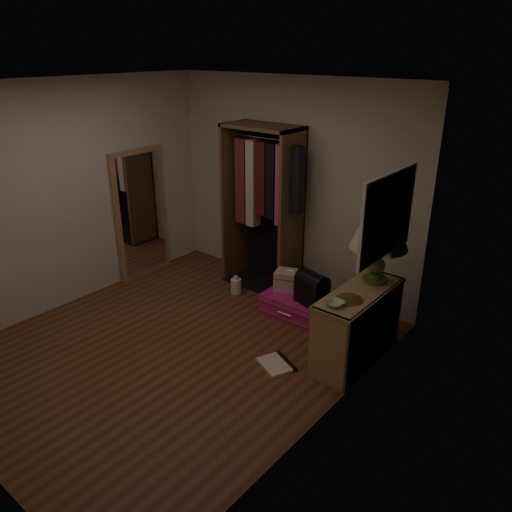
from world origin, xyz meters
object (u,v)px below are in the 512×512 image
Objects in this scene: console_bookshelf at (359,323)px; train_case at (290,280)px; table_lamp at (380,233)px; black_bag at (312,287)px; floor_mirror at (141,214)px; white_jug at (236,286)px; open_wardrobe at (266,194)px; pink_suitcase at (298,305)px.

train_case is at bearing 160.34° from console_bookshelf.
train_case is 1.46m from table_lamp.
floor_mirror is at bearing -159.54° from black_bag.
black_bag is 1.69× the size of white_jug.
floor_mirror is (-3.24, -0.04, 0.46)m from console_bookshelf.
white_jug is at bearing -167.00° from black_bag.
open_wardrobe is (-1.75, 0.72, 0.83)m from console_bookshelf.
open_wardrobe is 1.21× the size of floor_mirror.
console_bookshelf is at bearing -8.53° from white_jug.
pink_suitcase is (-0.95, 0.34, -0.27)m from console_bookshelf.
console_bookshelf is 0.79m from black_bag.
pink_suitcase is at bearing 174.64° from table_lamp.
open_wardrobe reaches higher than table_lamp.
floor_mirror is 2.21m from train_case.
white_jug is (1.37, 0.32, -0.75)m from floor_mirror.
console_bookshelf is 4.79× the size of white_jug.
floor_mirror is 2.43× the size of table_lamp.
black_bag is at bearing -37.38° from train_case.
train_case is 0.57× the size of table_lamp.
table_lamp is (0.74, -0.03, 0.83)m from black_bag.
train_case is 1.70× the size of white_jug.
white_jug is (-1.87, 0.28, -0.29)m from console_bookshelf.
white_jug is (-0.74, -0.12, -0.26)m from train_case.
open_wardrobe is 5.17× the size of train_case.
floor_mirror is 1.60m from white_jug.
floor_mirror is at bearing -179.24° from console_bookshelf.
train_case is (0.62, -0.32, -0.87)m from open_wardrobe.
floor_mirror is at bearing 172.58° from train_case.
train_case is (2.11, 0.45, -0.49)m from floor_mirror.
open_wardrobe is 1.36m from black_bag.
console_bookshelf is 1.42× the size of pink_suitcase.
console_bookshelf is 0.55× the size of open_wardrobe.
floor_mirror reaches higher than console_bookshelf.
floor_mirror is (-1.49, -0.77, -0.37)m from open_wardrobe.
console_bookshelf is 2.84× the size of black_bag.
floor_mirror is 3.28m from table_lamp.
black_bag is at bearing -0.18° from white_jug.
floor_mirror is 4.29× the size of train_case.
white_jug is at bearing -176.77° from pink_suitcase.
floor_mirror reaches higher than white_jug.
floor_mirror is at bearing -166.73° from white_jug.
table_lamp is 2.20m from white_jug.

